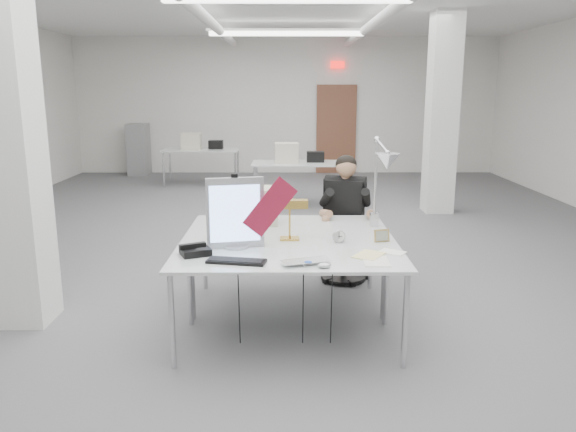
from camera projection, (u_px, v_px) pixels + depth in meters
name	position (u px, v px, depth m)	size (l,w,h in m)	color
room_shell	(290.00, 115.00, 6.68)	(10.04, 14.04, 3.24)	#565659
desk_main	(288.00, 255.00, 4.33)	(1.80, 0.90, 0.03)	silver
desk_second	(288.00, 227.00, 5.20)	(1.80, 0.90, 0.03)	silver
bg_desk_a	(298.00, 163.00, 9.69)	(1.60, 0.80, 0.03)	silver
bg_desk_b	(201.00, 150.00, 11.83)	(1.60, 0.80, 0.03)	silver
filing_cabinet	(139.00, 150.00, 13.27)	(0.45, 0.55, 1.20)	gray
office_chair	(344.00, 227.00, 5.89)	(0.58, 0.58, 1.17)	black
seated_person	(345.00, 198.00, 5.77)	(0.48, 0.61, 0.91)	black
monitor	(235.00, 213.00, 4.44)	(0.46, 0.05, 0.57)	#A6A6AA
pennant	(270.00, 207.00, 4.39)	(0.46, 0.01, 0.19)	maroon
keyboard	(236.00, 261.00, 4.10)	(0.43, 0.14, 0.02)	black
laptop	(308.00, 264.00, 4.02)	(0.36, 0.23, 0.03)	#B8B9BE
mouse	(324.00, 265.00, 3.98)	(0.10, 0.06, 0.04)	#BBBBC0
bankers_lamp	(290.00, 219.00, 4.69)	(0.32, 0.13, 0.36)	gold
desk_phone	(195.00, 251.00, 4.29)	(0.21, 0.19, 0.05)	black
picture_frame_left	(215.00, 234.00, 4.70)	(0.14, 0.01, 0.11)	#B2794D
picture_frame_right	(382.00, 236.00, 4.66)	(0.13, 0.01, 0.10)	tan
desk_clock	(339.00, 236.00, 4.64)	(0.11, 0.11, 0.03)	#A1A2A6
paper_stack_a	(376.00, 261.00, 4.13)	(0.19, 0.26, 0.01)	white
paper_stack_b	(369.00, 255.00, 4.28)	(0.18, 0.26, 0.01)	#F9EA95
paper_stack_c	(392.00, 252.00, 4.36)	(0.19, 0.13, 0.01)	white
beige_monitor	(258.00, 206.00, 5.27)	(0.36, 0.34, 0.34)	#B8B299
architect_lamp	(380.00, 185.00, 4.87)	(0.23, 0.66, 0.85)	silver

